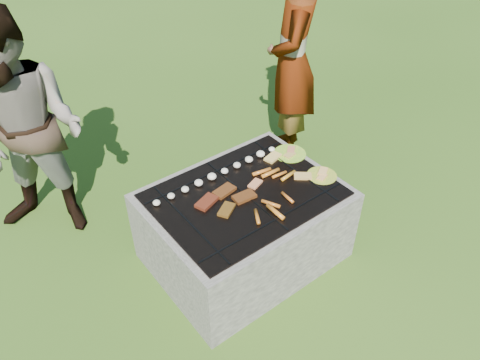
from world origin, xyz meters
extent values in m
plane|color=#294B12|center=(0.00, 0.00, 0.00)|extent=(60.00, 60.00, 0.00)
cube|color=gray|center=(0.00, 0.41, 0.30)|extent=(1.30, 0.18, 0.60)
cube|color=#9D958B|center=(0.00, -0.41, 0.30)|extent=(1.30, 0.18, 0.60)
cube|color=gray|center=(-0.56, 0.00, 0.30)|extent=(0.18, 0.64, 0.60)
cube|color=#9D948B|center=(0.56, 0.00, 0.30)|extent=(0.18, 0.64, 0.60)
cube|color=black|center=(0.00, 0.00, 0.24)|extent=(0.94, 0.64, 0.48)
sphere|color=#FF5914|center=(0.00, 0.00, 0.46)|extent=(0.10, 0.10, 0.10)
cube|color=black|center=(0.00, 0.00, 0.61)|extent=(1.20, 0.90, 0.01)
cylinder|color=black|center=(-0.45, 0.00, 0.61)|extent=(0.01, 0.88, 0.01)
cylinder|color=black|center=(0.00, 0.00, 0.61)|extent=(0.01, 0.88, 0.01)
cylinder|color=black|center=(0.45, 0.00, 0.61)|extent=(0.01, 0.88, 0.01)
cylinder|color=black|center=(0.00, -0.32, 0.61)|extent=(1.18, 0.01, 0.01)
cylinder|color=black|center=(0.00, 0.32, 0.61)|extent=(1.18, 0.01, 0.01)
ellipsoid|color=#E9E4C6|center=(-0.53, 0.27, 0.63)|extent=(0.05, 0.05, 0.03)
ellipsoid|color=beige|center=(-0.42, 0.27, 0.63)|extent=(0.05, 0.05, 0.04)
ellipsoid|color=beige|center=(-0.30, 0.27, 0.63)|extent=(0.05, 0.05, 0.04)
ellipsoid|color=silver|center=(-0.19, 0.27, 0.63)|extent=(0.06, 0.06, 0.04)
ellipsoid|color=white|center=(-0.08, 0.27, 0.63)|extent=(0.06, 0.06, 0.04)
ellipsoid|color=#F1E3CC|center=(0.03, 0.27, 0.63)|extent=(0.05, 0.05, 0.04)
ellipsoid|color=beige|center=(0.14, 0.27, 0.63)|extent=(0.06, 0.06, 0.04)
ellipsoid|color=beige|center=(0.25, 0.27, 0.63)|extent=(0.06, 0.06, 0.04)
ellipsoid|color=#EDE3C9|center=(0.36, 0.27, 0.63)|extent=(0.06, 0.06, 0.04)
ellipsoid|color=white|center=(0.47, 0.27, 0.63)|extent=(0.05, 0.05, 0.03)
cube|color=maroon|center=(-0.26, 0.08, 0.62)|extent=(0.18, 0.14, 0.02)
cube|color=brown|center=(-0.10, 0.10, 0.62)|extent=(0.17, 0.11, 0.02)
cube|color=#96611B|center=(-0.20, -0.06, 0.62)|extent=(0.16, 0.14, 0.02)
cube|color=brown|center=(-0.03, -0.03, 0.62)|extent=(0.16, 0.10, 0.02)
cylinder|color=orange|center=(0.24, 0.10, 0.63)|extent=(0.15, 0.05, 0.03)
cylinder|color=orange|center=(0.28, 0.05, 0.63)|extent=(0.15, 0.04, 0.03)
cylinder|color=orange|center=(0.32, 0.00, 0.62)|extent=(0.12, 0.03, 0.02)
cylinder|color=orange|center=(0.36, -0.05, 0.63)|extent=(0.14, 0.04, 0.03)
cylinder|color=orange|center=(0.07, -0.20, 0.62)|extent=(0.08, 0.13, 0.02)
cylinder|color=orange|center=(0.20, -0.22, 0.62)|extent=(0.03, 0.12, 0.02)
cylinder|color=#BF7E1F|center=(-0.08, -0.24, 0.62)|extent=(0.09, 0.13, 0.02)
cylinder|color=orange|center=(0.04, -0.28, 0.63)|extent=(0.03, 0.16, 0.03)
cube|color=tan|center=(0.12, 0.03, 0.62)|extent=(0.12, 0.09, 0.01)
cube|color=tan|center=(0.44, -0.11, 0.62)|extent=(0.14, 0.14, 0.02)
cube|color=#F4D87C|center=(0.42, 0.19, 0.62)|extent=(0.15, 0.11, 0.02)
cylinder|color=yellow|center=(0.56, 0.16, 0.61)|extent=(0.29, 0.29, 0.02)
cube|color=tan|center=(0.54, 0.14, 0.62)|extent=(0.09, 0.07, 0.01)
cube|color=tan|center=(0.59, 0.18, 0.62)|extent=(0.10, 0.10, 0.01)
cylinder|color=gold|center=(0.56, -0.18, 0.61)|extent=(0.27, 0.27, 0.01)
cube|color=#E9C377|center=(0.54, -0.20, 0.62)|extent=(0.09, 0.07, 0.01)
cube|color=#EED47A|center=(0.59, -0.16, 0.62)|extent=(0.11, 0.10, 0.02)
imported|color=#A49489|center=(1.17, 0.82, 0.94)|extent=(0.80, 0.80, 1.87)
imported|color=gray|center=(-1.00, 1.19, 0.88)|extent=(1.08, 1.07, 1.76)
camera|label=1|loc=(-1.50, -1.89, 2.67)|focal=35.00mm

